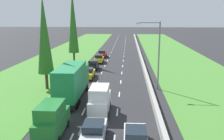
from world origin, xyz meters
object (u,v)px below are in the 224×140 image
green_van_left_lane (52,119)px  poplar_tree_third (73,22)px  red_sedan_left_lane (102,54)px  yellow_sedan_left_lane (88,73)px  street_light_mast (156,51)px  white_van_centre_lane (100,100)px  poplar_tree_second (44,35)px  black_hatchback_left_lane (93,65)px  white_sedan_right_lane (136,139)px  green_box_truck_left_lane (72,81)px  yellow_hatchback_left_lane_sixth (99,59)px  silver_sedan_centre_lane (94,132)px

green_van_left_lane → poplar_tree_third: 33.44m
green_van_left_lane → red_sedan_left_lane: green_van_left_lane is taller
yellow_sedan_left_lane → street_light_mast: street_light_mast is taller
white_van_centre_lane → poplar_tree_second: (-8.11, 8.05, 5.82)m
poplar_tree_second → poplar_tree_third: bearing=91.1°
green_van_left_lane → white_van_centre_lane: (3.40, 5.16, 0.00)m
yellow_sedan_left_lane → black_hatchback_left_lane: black_hatchback_left_lane is taller
black_hatchback_left_lane → red_sedan_left_lane: black_hatchback_left_lane is taller
black_hatchback_left_lane → poplar_tree_second: 14.93m
white_sedan_right_lane → green_box_truck_left_lane: green_box_truck_left_lane is taller
green_box_truck_left_lane → black_hatchback_left_lane: 16.78m
white_van_centre_lane → street_light_mast: 11.57m
white_sedan_right_lane → yellow_sedan_left_lane: 22.32m
red_sedan_left_lane → black_hatchback_left_lane: bearing=-91.1°
green_van_left_lane → yellow_sedan_left_lane: green_van_left_lane is taller
white_sedan_right_lane → yellow_hatchback_left_lane_sixth: size_ratio=1.15×
green_van_left_lane → green_box_truck_left_lane: bearing=91.8°
poplar_tree_third → street_light_mast: bearing=-50.8°
white_sedan_right_lane → poplar_tree_second: (-11.56, 14.97, 6.41)m
green_box_truck_left_lane → street_light_mast: street_light_mast is taller
green_van_left_lane → poplar_tree_third: bearing=98.9°
white_sedan_right_lane → street_light_mast: bearing=79.0°
silver_sedan_centre_lane → white_van_centre_lane: bearing=92.0°
white_sedan_right_lane → yellow_sedan_left_lane: size_ratio=1.00×
silver_sedan_centre_lane → white_sedan_right_lane: bearing=-15.8°
white_sedan_right_lane → green_box_truck_left_lane: 13.14m
silver_sedan_centre_lane → poplar_tree_second: 17.55m
white_sedan_right_lane → poplar_tree_third: bearing=109.3°
yellow_hatchback_left_lane_sixth → poplar_tree_third: 9.25m
poplar_tree_second → red_sedan_left_lane: bearing=79.8°
street_light_mast → red_sedan_left_lane: bearing=110.6°
white_sedan_right_lane → yellow_sedan_left_lane: (-6.94, 21.21, 0.00)m
yellow_sedan_left_lane → black_hatchback_left_lane: (-0.08, 6.47, 0.02)m
green_box_truck_left_lane → white_sedan_right_lane: bearing=-56.9°
white_sedan_right_lane → green_van_left_lane: 7.10m
poplar_tree_third → silver_sedan_centre_lane: bearing=-75.3°
black_hatchback_left_lane → yellow_hatchback_left_lane_sixth: bearing=87.2°
white_sedan_right_lane → green_van_left_lane: size_ratio=0.92×
white_sedan_right_lane → yellow_hatchback_left_lane_sixth: (-6.70, 34.34, 0.02)m
yellow_sedan_left_lane → white_sedan_right_lane: bearing=-71.9°
green_van_left_lane → red_sedan_left_lane: size_ratio=1.09×
black_hatchback_left_lane → white_van_centre_lane: (3.57, -20.75, 0.56)m
green_van_left_lane → yellow_hatchback_left_lane_sixth: (0.15, 32.57, -0.56)m
poplar_tree_second → white_van_centre_lane: bearing=-44.8°
street_light_mast → silver_sedan_centre_lane: bearing=-113.1°
white_sedan_right_lane → yellow_hatchback_left_lane_sixth: bearing=101.0°
silver_sedan_centre_lane → yellow_sedan_left_lane: same height
white_sedan_right_lane → green_van_left_lane: (-6.85, 1.77, 0.59)m
silver_sedan_centre_lane → green_box_truck_left_lane: 10.85m
silver_sedan_centre_lane → white_van_centre_lane: 6.04m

